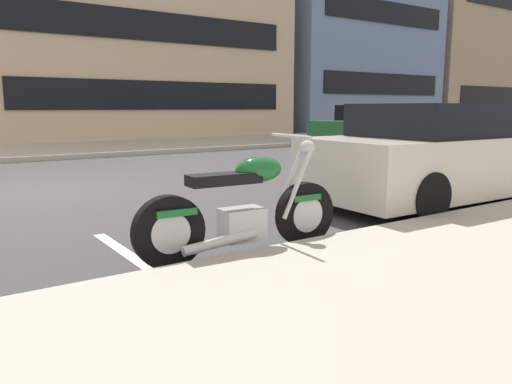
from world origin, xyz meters
TOP-DOWN VIEW (x-y plane):
  - ground_plane at (0.00, 0.00)m, footprint 260.00×260.00m
  - sidewalk_far_curb at (12.00, 7.49)m, footprint 120.00×5.00m
  - parking_stall_stripe at (0.00, -4.39)m, footprint 0.12×2.20m
  - parked_motorcycle at (0.89, -4.83)m, footprint 2.08×0.62m
  - parked_car_second_in_row at (4.95, -4.18)m, footprint 4.69×1.89m
  - car_opposite_curb at (12.24, 4.21)m, footprint 4.69×2.12m
  - townhouse_behind_pole at (6.51, 15.45)m, footprint 13.19×11.40m
  - townhouse_far_uphill at (19.17, 13.88)m, footprint 10.12×8.25m
  - townhouse_mid_block at (32.09, 15.49)m, footprint 14.60×11.48m

SIDE VIEW (x-z plane):
  - ground_plane at x=0.00m, z-range 0.00..0.00m
  - parking_stall_stripe at x=0.00m, z-range 0.00..0.01m
  - sidewalk_far_curb at x=12.00m, z-range 0.00..0.14m
  - parked_motorcycle at x=0.89m, z-range -0.13..0.99m
  - car_opposite_curb at x=12.24m, z-range -0.05..1.39m
  - parked_car_second_in_row at x=4.95m, z-range -0.02..1.40m
  - townhouse_behind_pole at x=6.51m, z-range 0.00..8.26m
  - townhouse_mid_block at x=32.09m, z-range 0.00..9.56m
  - townhouse_far_uphill at x=19.17m, z-range 0.00..11.65m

